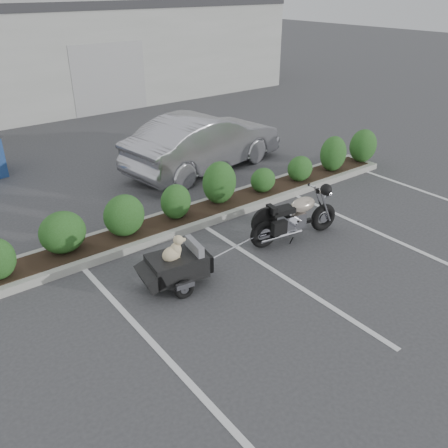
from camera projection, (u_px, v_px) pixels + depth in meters
ground at (207, 284)px, 8.16m from camera, size 90.00×90.00×0.00m
planter_kerb at (185, 219)px, 10.22m from camera, size 12.00×1.00×0.15m
motorcycle at (295, 218)px, 9.38m from camera, size 2.06×0.80×1.18m
pet_trailer at (176, 265)px, 7.93m from camera, size 1.66×0.94×0.98m
sedan at (204, 142)px, 12.82m from camera, size 4.82×2.31×1.52m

